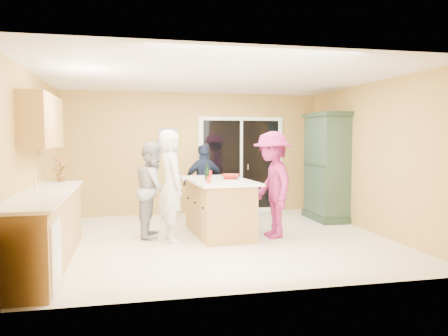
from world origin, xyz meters
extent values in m
plane|color=#EEE9CD|center=(0.00, 0.00, 0.00)|extent=(5.50, 5.50, 0.00)
cube|color=silver|center=(0.00, 0.00, 2.60)|extent=(5.50, 5.00, 0.10)
cube|color=#DBB95A|center=(0.00, 2.50, 1.30)|extent=(5.50, 0.10, 2.60)
cube|color=#DBB95A|center=(0.00, -2.50, 1.30)|extent=(5.50, 0.10, 2.60)
cube|color=#DBB95A|center=(-2.75, 0.00, 1.30)|extent=(0.10, 5.00, 2.60)
cube|color=#DBB95A|center=(2.75, 0.00, 1.30)|extent=(0.10, 5.00, 2.60)
cube|color=#AB8142|center=(-2.45, -0.90, 0.45)|extent=(0.60, 3.00, 0.90)
cube|color=silver|center=(-2.44, -2.00, 0.40)|extent=(0.62, 0.60, 0.72)
cube|color=white|center=(-2.44, -0.90, 0.92)|extent=(0.65, 3.05, 0.04)
cylinder|color=silver|center=(-2.45, -1.40, 1.09)|extent=(0.02, 0.02, 0.30)
cube|color=#AB8142|center=(-2.58, -0.20, 1.88)|extent=(0.35, 1.60, 0.75)
cube|color=white|center=(1.05, 2.47, 1.05)|extent=(1.90, 0.05, 2.10)
cube|color=black|center=(1.05, 2.46, 1.05)|extent=(1.70, 0.03, 1.94)
cube|color=white|center=(1.05, 2.45, 1.05)|extent=(0.06, 0.04, 1.94)
cube|color=silver|center=(1.20, 2.44, 1.00)|extent=(0.02, 0.03, 0.12)
cube|color=tan|center=(-0.55, 2.48, 1.60)|extent=(0.46, 0.03, 0.56)
cube|color=#446D8D|center=(-0.55, 2.47, 1.60)|extent=(0.38, 0.02, 0.48)
cube|color=#AB8142|center=(0.11, 0.33, 0.45)|extent=(0.93, 1.64, 0.90)
cube|color=white|center=(0.11, 0.33, 0.92)|extent=(1.10, 1.86, 0.04)
cube|color=black|center=(0.11, 0.33, 0.05)|extent=(0.84, 1.56, 0.10)
cube|color=#213524|center=(2.49, 1.20, 0.06)|extent=(0.59, 1.12, 0.13)
cube|color=#314A37|center=(2.49, 1.20, 1.06)|extent=(0.53, 1.06, 1.99)
cube|color=#213524|center=(2.49, 1.20, 2.10)|extent=(0.61, 1.16, 0.08)
imported|color=silver|center=(-0.72, 0.03, 0.88)|extent=(0.53, 0.71, 1.77)
imported|color=#969598|center=(-0.97, 0.43, 0.79)|extent=(0.69, 0.84, 1.57)
imported|color=#1A253B|center=(0.10, 1.76, 0.75)|extent=(0.94, 0.54, 1.51)
imported|color=#9B2169|center=(0.93, -0.05, 0.87)|extent=(0.68, 1.15, 1.75)
imported|color=#A81E12|center=(0.33, 0.40, 0.98)|extent=(0.42, 0.42, 0.08)
imported|color=red|center=(-2.45, 0.52, 1.16)|extent=(0.27, 0.23, 0.44)
cylinder|color=#A81E12|center=(0.05, 0.83, 1.00)|extent=(0.11, 0.11, 0.12)
cylinder|color=#A81E12|center=(-0.16, -0.19, 0.99)|extent=(0.08, 0.08, 0.10)
cylinder|color=black|center=(-0.11, 0.25, 1.05)|extent=(0.07, 0.07, 0.21)
cylinder|color=black|center=(-0.11, 0.25, 1.19)|extent=(0.02, 0.02, 0.08)
cylinder|color=silver|center=(0.39, 0.64, 0.95)|extent=(0.26, 0.26, 0.01)
camera|label=1|loc=(-1.36, -6.85, 1.65)|focal=35.00mm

